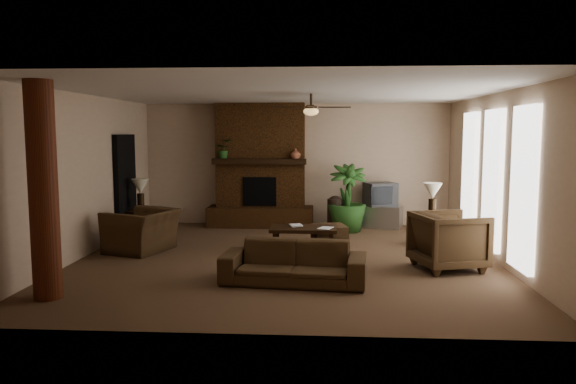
# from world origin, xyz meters

# --- Properties ---
(room_shell) EXTENTS (7.00, 7.00, 7.00)m
(room_shell) POSITION_xyz_m (0.00, 0.00, 1.40)
(room_shell) COLOR brown
(room_shell) RESTS_ON ground
(fireplace) EXTENTS (2.40, 0.70, 2.80)m
(fireplace) POSITION_xyz_m (-0.80, 3.22, 1.16)
(fireplace) COLOR #563216
(fireplace) RESTS_ON ground
(windows) EXTENTS (0.08, 3.65, 2.35)m
(windows) POSITION_xyz_m (3.45, 0.20, 1.35)
(windows) COLOR white
(windows) RESTS_ON ground
(log_column) EXTENTS (0.36, 0.36, 2.80)m
(log_column) POSITION_xyz_m (-2.95, -2.40, 1.40)
(log_column) COLOR #612B18
(log_column) RESTS_ON ground
(doorway) EXTENTS (0.10, 1.00, 2.10)m
(doorway) POSITION_xyz_m (-3.44, 1.80, 1.05)
(doorway) COLOR black
(doorway) RESTS_ON ground
(ceiling_fan) EXTENTS (1.35, 1.35, 0.37)m
(ceiling_fan) POSITION_xyz_m (0.40, 0.30, 2.53)
(ceiling_fan) COLOR black
(ceiling_fan) RESTS_ON ceiling
(sofa) EXTENTS (2.09, 0.80, 0.80)m
(sofa) POSITION_xyz_m (0.20, -1.49, 0.40)
(sofa) COLOR #47331E
(sofa) RESTS_ON ground
(armchair_left) EXTENTS (1.08, 1.33, 1.01)m
(armchair_left) POSITION_xyz_m (-2.64, 0.42, 0.50)
(armchair_left) COLOR #47331E
(armchair_left) RESTS_ON ground
(armchair_right) EXTENTS (1.14, 1.18, 1.00)m
(armchair_right) POSITION_xyz_m (2.59, -0.55, 0.50)
(armchair_right) COLOR #47331E
(armchair_right) RESTS_ON ground
(coffee_table) EXTENTS (1.20, 0.70, 0.43)m
(coffee_table) POSITION_xyz_m (0.26, 0.67, 0.37)
(coffee_table) COLOR black
(coffee_table) RESTS_ON ground
(ottoman) EXTENTS (0.72, 0.72, 0.40)m
(ottoman) POSITION_xyz_m (0.74, 1.06, 0.20)
(ottoman) COLOR #47331E
(ottoman) RESTS_ON ground
(tv_stand) EXTENTS (0.96, 0.74, 0.50)m
(tv_stand) POSITION_xyz_m (1.97, 3.15, 0.25)
(tv_stand) COLOR #B7B7B9
(tv_stand) RESTS_ON ground
(tv) EXTENTS (0.78, 0.71, 0.52)m
(tv) POSITION_xyz_m (1.91, 3.14, 0.76)
(tv) COLOR #39393B
(tv) RESTS_ON tv_stand
(floor_vase) EXTENTS (0.34, 0.34, 0.77)m
(floor_vase) POSITION_xyz_m (0.89, 2.72, 0.43)
(floor_vase) COLOR #30211A
(floor_vase) RESTS_ON ground
(floor_plant) EXTENTS (1.03, 1.57, 0.82)m
(floor_plant) POSITION_xyz_m (1.15, 2.63, 0.41)
(floor_plant) COLOR #2C5923
(floor_plant) RESTS_ON ground
(side_table_left) EXTENTS (0.57, 0.57, 0.55)m
(side_table_left) POSITION_xyz_m (-3.15, 1.79, 0.28)
(side_table_left) COLOR black
(side_table_left) RESTS_ON ground
(lamp_left) EXTENTS (0.43, 0.43, 0.65)m
(lamp_left) POSITION_xyz_m (-3.11, 1.75, 1.00)
(lamp_left) COLOR black
(lamp_left) RESTS_ON side_table_left
(side_table_right) EXTENTS (0.51, 0.51, 0.55)m
(side_table_right) POSITION_xyz_m (2.69, 1.28, 0.28)
(side_table_right) COLOR black
(side_table_right) RESTS_ON ground
(lamp_right) EXTENTS (0.43, 0.43, 0.65)m
(lamp_right) POSITION_xyz_m (2.68, 1.22, 1.00)
(lamp_right) COLOR black
(lamp_right) RESTS_ON side_table_right
(mantel_plant) EXTENTS (0.50, 0.52, 0.33)m
(mantel_plant) POSITION_xyz_m (-1.61, 3.02, 1.72)
(mantel_plant) COLOR #2C5923
(mantel_plant) RESTS_ON fireplace
(mantel_vase) EXTENTS (0.25, 0.26, 0.22)m
(mantel_vase) POSITION_xyz_m (0.02, 2.92, 1.67)
(mantel_vase) COLOR #95533B
(mantel_vase) RESTS_ON fireplace
(book_a) EXTENTS (0.22, 0.08, 0.29)m
(book_a) POSITION_xyz_m (0.02, 0.73, 0.57)
(book_a) COLOR #999999
(book_a) RESTS_ON coffee_table
(book_b) EXTENTS (0.21, 0.10, 0.29)m
(book_b) POSITION_xyz_m (0.56, 0.54, 0.58)
(book_b) COLOR #999999
(book_b) RESTS_ON coffee_table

